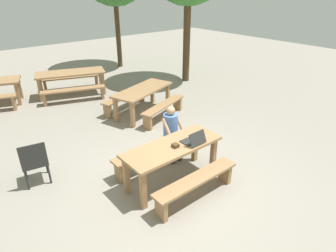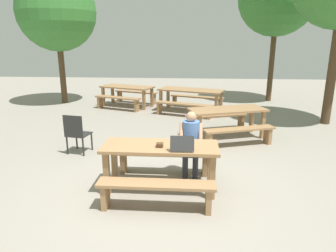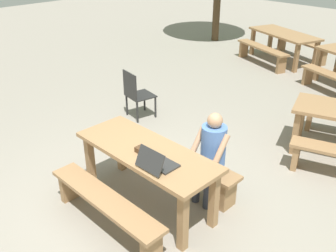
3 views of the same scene
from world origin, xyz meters
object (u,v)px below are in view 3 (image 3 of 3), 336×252
Objects in this scene: laptop at (157,162)px; picnic_table_distant at (284,37)px; small_pouch at (141,150)px; plastic_chair at (136,94)px; picnic_table_front at (147,159)px; person_seated at (211,152)px.

picnic_table_distant is at bearing -72.09° from laptop.
small_pouch is 2.55m from plastic_chair.
laptop reaches higher than small_pouch.
picnic_table_front is 16.99× the size of small_pouch.
picnic_table_distant is (-2.35, 5.84, -0.05)m from person_seated.
picnic_table_front is 0.43m from laptop.
laptop is 0.36m from small_pouch.
person_seated is (0.49, 0.59, 0.04)m from picnic_table_front.
small_pouch is 0.09× the size of person_seated.
plastic_chair is (-2.31, 1.69, -0.37)m from laptop.
small_pouch is (0.00, -0.08, 0.16)m from picnic_table_front.
person_seated is at bearing 169.47° from plastic_chair.
person_seated reaches higher than plastic_chair.
person_seated is at bearing 50.52° from picnic_table_front.
plastic_chair is (-1.96, 1.60, -0.34)m from small_pouch.
plastic_chair is at bearing 159.21° from person_seated.
picnic_table_distant is (-1.86, 6.43, -0.01)m from picnic_table_front.
laptop is at bearing -51.87° from picnic_table_distant.
laptop is at bearing -99.84° from person_seated.
laptop is at bearing -13.90° from small_pouch.
person_seated reaches higher than small_pouch.
plastic_chair is 4.91m from picnic_table_distant.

